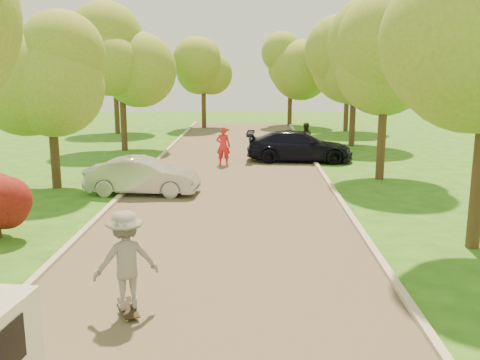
# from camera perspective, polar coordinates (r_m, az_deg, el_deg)

# --- Properties ---
(ground) EXTENTS (100.00, 100.00, 0.00)m
(ground) POSITION_cam_1_polar(r_m,az_deg,el_deg) (10.07, -3.86, -16.21)
(ground) COLOR #255F16
(ground) RESTS_ON ground
(road) EXTENTS (8.00, 60.00, 0.01)m
(road) POSITION_cam_1_polar(r_m,az_deg,el_deg) (17.52, -1.55, -3.79)
(road) COLOR #4C4438
(road) RESTS_ON ground
(curb_left) EXTENTS (0.18, 60.00, 0.12)m
(curb_left) POSITION_cam_1_polar(r_m,az_deg,el_deg) (18.16, -14.45, -3.43)
(curb_left) COLOR #B2AD9E
(curb_left) RESTS_ON ground
(curb_right) EXTENTS (0.18, 60.00, 0.12)m
(curb_right) POSITION_cam_1_polar(r_m,az_deg,el_deg) (17.77, 11.63, -3.62)
(curb_right) COLOR #B2AD9E
(curb_right) RESTS_ON ground
(tree_l_midb) EXTENTS (4.30, 4.20, 6.62)m
(tree_l_midb) POSITION_cam_1_polar(r_m,az_deg,el_deg) (22.21, -19.26, 10.85)
(tree_l_midb) COLOR #382619
(tree_l_midb) RESTS_ON ground
(tree_l_far) EXTENTS (4.92, 4.80, 7.79)m
(tree_l_far) POSITION_cam_1_polar(r_m,az_deg,el_deg) (31.69, -12.24, 12.95)
(tree_l_far) COLOR #382619
(tree_l_far) RESTS_ON ground
(tree_r_midb) EXTENTS (4.51, 4.40, 7.01)m
(tree_r_midb) POSITION_cam_1_polar(r_m,az_deg,el_deg) (23.56, 15.74, 11.80)
(tree_r_midb) COLOR #382619
(tree_r_midb) RESTS_ON ground
(tree_r_far) EXTENTS (5.33, 5.20, 8.34)m
(tree_r_far) POSITION_cam_1_polar(r_m,az_deg,el_deg) (33.48, 12.62, 13.48)
(tree_r_far) COLOR #382619
(tree_r_far) RESTS_ON ground
(tree_bg_a) EXTENTS (5.12, 5.00, 7.72)m
(tree_bg_a) POSITION_cam_1_polar(r_m,az_deg,el_deg) (40.03, -12.95, 12.42)
(tree_bg_a) COLOR #382619
(tree_bg_a) RESTS_ON ground
(tree_bg_b) EXTENTS (5.12, 5.00, 7.95)m
(tree_bg_b) POSITION_cam_1_polar(r_m,az_deg,el_deg) (41.51, 11.80, 12.75)
(tree_bg_b) COLOR #382619
(tree_bg_b) RESTS_ON ground
(tree_bg_c) EXTENTS (4.92, 4.80, 7.33)m
(tree_bg_c) POSITION_cam_1_polar(r_m,az_deg,el_deg) (43.00, -3.66, 12.24)
(tree_bg_c) COLOR #382619
(tree_bg_c) RESTS_ON ground
(tree_bg_d) EXTENTS (5.12, 5.00, 7.72)m
(tree_bg_d) POSITION_cam_1_polar(r_m,az_deg,el_deg) (44.98, 5.72, 12.57)
(tree_bg_d) COLOR #382619
(tree_bg_d) RESTS_ON ground
(silver_sedan) EXTENTS (4.36, 1.80, 1.40)m
(silver_sedan) POSITION_cam_1_polar(r_m,az_deg,el_deg) (20.65, -10.34, 0.42)
(silver_sedan) COLOR #AEAEB3
(silver_sedan) RESTS_ON ground
(dark_sedan) EXTENTS (5.53, 2.47, 1.57)m
(dark_sedan) POSITION_cam_1_polar(r_m,az_deg,el_deg) (27.72, 6.35, 3.62)
(dark_sedan) COLOR black
(dark_sedan) RESTS_ON ground
(longboard) EXTENTS (0.65, 1.03, 0.12)m
(longboard) POSITION_cam_1_polar(r_m,az_deg,el_deg) (11.02, -11.84, -13.21)
(longboard) COLOR black
(longboard) RESTS_ON ground
(skateboarder) EXTENTS (1.45, 1.16, 1.96)m
(skateboarder) POSITION_cam_1_polar(r_m,az_deg,el_deg) (10.64, -12.07, -8.34)
(skateboarder) COLOR gray
(skateboarder) RESTS_ON longboard
(person_striped) EXTENTS (0.75, 0.54, 1.92)m
(person_striped) POSITION_cam_1_polar(r_m,az_deg,el_deg) (26.35, -1.79, 3.64)
(person_striped) COLOR red
(person_striped) RESTS_ON ground
(person_olive) EXTENTS (0.93, 0.76, 1.78)m
(person_olive) POSITION_cam_1_polar(r_m,az_deg,el_deg) (29.86, 6.96, 4.40)
(person_olive) COLOR #2D341F
(person_olive) RESTS_ON ground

